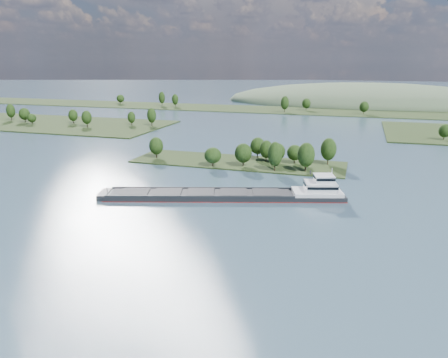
% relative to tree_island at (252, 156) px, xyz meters
% --- Properties ---
extents(ground, '(1800.00, 1800.00, 0.00)m').
position_rel_tree_island_xyz_m(ground, '(-7.09, -58.97, -3.80)').
color(ground, '#3A5465').
rests_on(ground, ground).
extents(tree_island, '(100.00, 31.18, 14.14)m').
position_rel_tree_island_xyz_m(tree_island, '(0.00, 0.00, 0.00)').
color(tree_island, '#202F15').
rests_on(tree_island, ground).
extents(back_shoreline, '(900.00, 60.00, 15.91)m').
position_rel_tree_island_xyz_m(back_shoreline, '(1.42, 220.94, -3.05)').
color(back_shoreline, '#202F15').
rests_on(back_shoreline, ground).
extents(hill_west, '(320.00, 160.00, 44.00)m').
position_rel_tree_island_xyz_m(hill_west, '(52.91, 321.03, -3.80)').
color(hill_west, '#475B3E').
rests_on(hill_west, ground).
extents(cargo_barge, '(86.04, 34.54, 11.73)m').
position_rel_tree_island_xyz_m(cargo_barge, '(8.03, -50.77, -2.32)').
color(cargo_barge, black).
rests_on(cargo_barge, ground).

